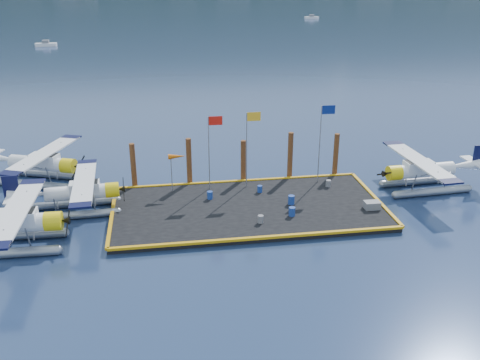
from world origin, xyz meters
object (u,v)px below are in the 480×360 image
object	(u,v)px
crate	(372,205)
seaplane_d	(422,173)
flagpole_blue	(323,133)
piling_1	(189,163)
flagpole_red	(211,141)
piling_3	(290,157)
drum_0	(210,195)
flagpole_yellow	(249,138)
drum_4	(328,183)
seaplane_c	(41,166)
piling_0	(133,167)
piling_4	(336,156)
drum_1	(292,212)
drum_2	(291,200)
drum_5	(260,189)
drum_3	(261,219)
seaplane_a	(12,226)
piling_2	(243,162)
seaplane_b	(80,194)
windsock	(177,157)

from	to	relation	value
crate	seaplane_d	bearing A→B (deg)	32.35
flagpole_blue	piling_1	world-z (taller)	flagpole_blue
flagpole_red	piling_3	distance (m)	7.33
drum_0	flagpole_yellow	world-z (taller)	flagpole_yellow
seaplane_d	drum_0	distance (m)	17.35
drum_0	drum_4	world-z (taller)	drum_0
seaplane_c	flagpole_blue	world-z (taller)	flagpole_blue
flagpole_yellow	piling_0	world-z (taller)	flagpole_yellow
crate	piling_0	size ratio (longest dim) A/B	0.28
piling_3	piling_4	bearing A→B (deg)	0.00
drum_1	flagpole_red	size ratio (longest dim) A/B	0.11
seaplane_c	piling_0	distance (m)	8.22
seaplane_d	drum_4	size ratio (longest dim) A/B	17.74
drum_2	piling_4	distance (m)	7.68
drum_5	flagpole_blue	bearing A→B (deg)	13.98
flagpole_red	seaplane_d	bearing A→B (deg)	-6.89
drum_5	piling_0	bearing A→B (deg)	163.45
piling_0	piling_3	size ratio (longest dim) A/B	0.93
drum_4	flagpole_red	size ratio (longest dim) A/B	0.09
drum_0	drum_1	xyz separation A→B (m)	(5.54, -3.87, 0.02)
drum_1	drum_3	bearing A→B (deg)	-162.29
flagpole_yellow	piling_1	world-z (taller)	flagpole_yellow
seaplane_c	drum_1	size ratio (longest dim) A/B	15.32
drum_4	crate	distance (m)	4.92
seaplane_c	seaplane_d	bearing A→B (deg)	99.53
drum_2	flagpole_red	size ratio (longest dim) A/B	0.11
seaplane_d	drum_2	distance (m)	11.53
drum_1	piling_4	bearing A→B (deg)	52.84
seaplane_a	piling_2	distance (m)	18.59
drum_3	piling_4	xyz separation A→B (m)	(8.10, 8.24, 1.32)
seaplane_b	piling_2	xyz separation A→B (m)	(12.82, 3.66, 0.46)
drum_4	piling_3	world-z (taller)	piling_3
seaplane_b	drum_5	bearing A→B (deg)	90.07
drum_4	piling_2	size ratio (longest dim) A/B	0.15
drum_1	flagpole_yellow	world-z (taller)	flagpole_yellow
drum_1	piling_0	size ratio (longest dim) A/B	0.16
seaplane_c	seaplane_d	xyz separation A→B (m)	(30.88, -6.37, -0.03)
drum_2	piling_1	bearing A→B (deg)	142.98
flagpole_red	flagpole_blue	size ratio (longest dim) A/B	0.92
piling_4	flagpole_red	bearing A→B (deg)	-171.57
seaplane_b	piling_2	bearing A→B (deg)	102.94
drum_4	crate	size ratio (longest dim) A/B	0.50
seaplane_b	drum_0	size ratio (longest dim) A/B	15.46
piling_1	piling_2	distance (m)	4.50
drum_5	flagpole_yellow	world-z (taller)	flagpole_yellow
crate	piling_3	xyz separation A→B (m)	(-4.50, 7.21, 1.47)
seaplane_d	piling_3	xyz separation A→B (m)	(-10.13, 3.64, 0.61)
drum_2	windsock	world-z (taller)	windsock
drum_4	flagpole_blue	size ratio (longest dim) A/B	0.09
drum_4	windsock	xyz separation A→B (m)	(-12.11, 1.09, 2.55)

